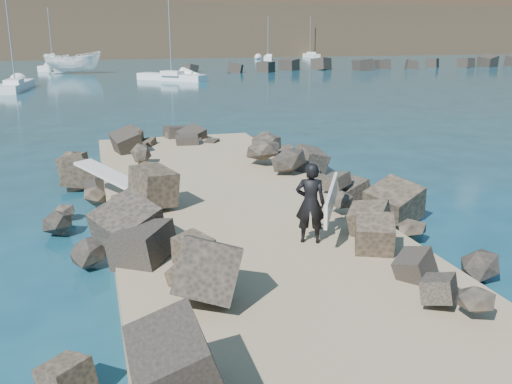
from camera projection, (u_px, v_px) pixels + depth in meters
ground at (244, 242)px, 13.33m from camera, size 800.00×800.00×0.00m
jetty at (270, 263)px, 11.40m from camera, size 6.00×26.00×0.60m
riprap_left at (120, 260)px, 11.03m from camera, size 2.60×22.00×1.00m
riprap_right at (388, 231)px, 12.59m from camera, size 2.60×22.00×1.00m
breakwater_secondary at (396, 64)px, 73.36m from camera, size 52.00×4.00×1.20m
surfboard_resting at (112, 180)px, 14.77m from camera, size 1.88×2.10×0.08m
boat_imported at (73, 62)px, 64.87m from camera, size 6.81×3.68×2.49m
surfer_with_board at (313, 202)px, 11.48m from camera, size 1.34×1.84×1.67m
sailboat_d at (268, 58)px, 95.08m from camera, size 3.02×5.92×7.14m
sailboat_b at (53, 67)px, 71.16m from camera, size 3.37×6.33×7.60m
sailboat_c at (172, 77)px, 56.17m from camera, size 6.42×6.40×8.92m
sailboat_a at (15, 86)px, 46.98m from camera, size 2.43×7.55×8.91m
sailboat_f at (310, 55)px, 104.60m from camera, size 1.81×6.13×7.40m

